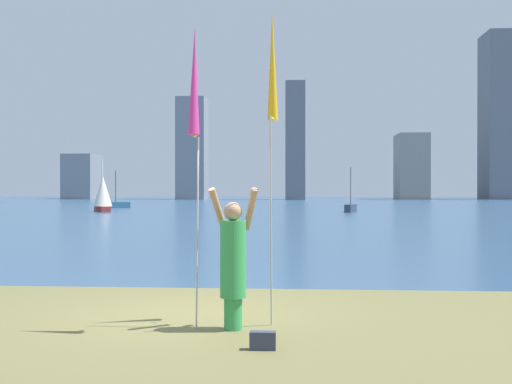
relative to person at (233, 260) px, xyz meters
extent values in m
cube|color=#2D4C6B|center=(-0.82, 62.28, -1.03)|extent=(120.00, 117.51, 0.12)
cube|color=#33301C|center=(-0.82, 3.53, -1.00)|extent=(120.00, 0.70, 0.02)
cylinder|color=green|center=(0.00, -0.01, -0.75)|extent=(0.25, 0.25, 0.45)
cylinder|color=green|center=(0.00, -0.01, 0.01)|extent=(0.36, 0.36, 1.07)
sphere|color=tan|center=(0.00, -0.01, 0.67)|extent=(0.26, 0.26, 0.26)
cylinder|color=tan|center=(-0.23, 0.14, 0.70)|extent=(0.26, 0.41, 0.62)
cylinder|color=tan|center=(0.23, 0.14, 0.70)|extent=(0.26, 0.41, 0.62)
cylinder|color=#B2B2B7|center=(-0.52, 0.12, 0.38)|extent=(0.02, 0.22, 2.69)
cone|color=#D83399|center=(-0.52, -0.14, 2.48)|extent=(0.16, 0.27, 1.53)
sphere|color=yellow|center=(-0.52, -0.08, 1.73)|extent=(0.06, 0.06, 0.06)
cylinder|color=#B2B2B7|center=(0.52, 0.12, 0.52)|extent=(0.02, 0.41, 2.96)
cone|color=yellow|center=(0.52, 0.60, 2.80)|extent=(0.16, 0.36, 1.60)
sphere|color=yellow|center=(0.52, 0.50, 2.00)|extent=(0.06, 0.06, 0.06)
cube|color=#33384C|center=(0.48, -1.06, -0.86)|extent=(0.32, 0.13, 0.22)
cube|color=#2D6084|center=(-16.49, 49.90, -0.69)|extent=(2.65, 1.65, 0.56)
cylinder|color=#47474C|center=(-16.49, 49.90, 1.09)|extent=(0.08, 0.08, 3.01)
cube|color=maroon|center=(-14.95, 41.00, -0.75)|extent=(2.08, 2.91, 0.45)
cylinder|color=silver|center=(-14.95, 41.00, 1.37)|extent=(0.09, 0.09, 3.79)
cone|color=silver|center=(-14.84, 40.81, 0.70)|extent=(2.01, 2.01, 2.45)
cube|color=#333D51|center=(4.93, 41.59, -0.67)|extent=(1.14, 2.12, 0.61)
cylinder|color=#47474C|center=(4.93, 41.59, 1.11)|extent=(0.06, 0.06, 2.95)
cube|color=gray|center=(-35.38, 94.41, 2.73)|extent=(4.98, 6.91, 7.39)
cube|color=gray|center=(-16.61, 92.92, 7.25)|extent=(4.62, 4.98, 16.45)
cube|color=slate|center=(0.19, 91.75, 8.38)|extent=(3.12, 3.42, 18.70)
cube|color=gray|center=(19.10, 95.94, 4.33)|extent=(4.80, 7.22, 10.60)
cube|color=slate|center=(34.51, 97.02, 12.56)|extent=(7.21, 7.12, 27.07)
camera|label=1|loc=(0.93, -8.72, 1.01)|focal=44.31mm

